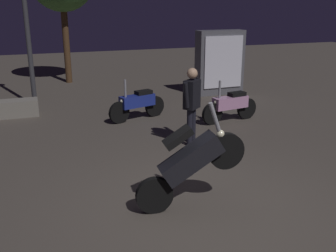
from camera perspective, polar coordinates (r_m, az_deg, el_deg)
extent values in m
plane|color=#4C443D|center=(6.18, 5.00, -11.38)|extent=(40.00, 40.00, 0.00)
cylinder|color=black|center=(5.84, -1.97, -10.00)|extent=(0.57, 0.14, 0.56)
cylinder|color=black|center=(5.92, 8.41, -3.61)|extent=(0.57, 0.14, 0.56)
cube|color=black|center=(5.76, 3.33, -4.73)|extent=(0.98, 0.37, 0.76)
cube|color=black|center=(5.58, 1.44, -1.66)|extent=(0.44, 0.27, 0.32)
cylinder|color=gray|center=(5.67, 6.79, 1.34)|extent=(0.21, 0.08, 0.44)
sphere|color=#F2EABF|center=(5.79, 7.62, -1.13)|extent=(0.12, 0.12, 0.12)
cylinder|color=black|center=(10.63, 11.34, 2.52)|extent=(0.57, 0.19, 0.56)
cylinder|color=black|center=(9.99, 6.44, 1.77)|extent=(0.57, 0.19, 0.56)
cube|color=#C68CB7|center=(10.24, 9.03, 3.40)|extent=(0.98, 0.44, 0.30)
cube|color=black|center=(10.31, 9.97, 4.60)|extent=(0.47, 0.30, 0.10)
cylinder|color=gray|center=(9.95, 7.51, 5.27)|extent=(0.07, 0.07, 0.45)
sphere|color=#F2EABF|center=(9.97, 6.97, 3.39)|extent=(0.12, 0.12, 0.12)
cylinder|color=black|center=(10.67, -1.96, 2.91)|extent=(0.56, 0.26, 0.56)
cylinder|color=black|center=(10.11, -7.10, 1.94)|extent=(0.56, 0.26, 0.56)
cube|color=navy|center=(10.32, -4.49, 3.67)|extent=(1.00, 0.57, 0.30)
cube|color=black|center=(10.38, -3.58, 4.91)|extent=(0.49, 0.36, 0.10)
cylinder|color=gray|center=(10.06, -6.23, 5.45)|extent=(0.07, 0.07, 0.45)
sphere|color=#F2EABF|center=(10.08, -6.66, 3.57)|extent=(0.12, 0.12, 0.12)
cylinder|color=black|center=(8.57, 3.65, 0.06)|extent=(0.12, 0.12, 0.82)
cylinder|color=black|center=(8.43, 3.14, -0.22)|extent=(0.12, 0.12, 0.82)
cube|color=black|center=(8.31, 3.48, 4.60)|extent=(0.43, 0.41, 0.61)
sphere|color=tan|center=(8.22, 3.54, 7.64)|extent=(0.23, 0.23, 0.23)
cylinder|color=black|center=(8.51, 4.25, 5.11)|extent=(0.20, 0.19, 0.55)
cylinder|color=black|center=(8.10, 2.69, 4.49)|extent=(0.20, 0.19, 0.55)
cylinder|color=#38383D|center=(12.07, -19.75, 13.00)|extent=(0.14, 0.14, 4.45)
cylinder|color=#4C331E|center=(15.55, -14.54, 11.54)|extent=(0.24, 0.24, 2.97)
cube|color=#595960|center=(13.32, 7.50, 9.12)|extent=(1.60, 0.51, 2.10)
cube|color=white|center=(13.08, 8.06, 9.16)|extent=(1.34, 0.05, 1.68)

